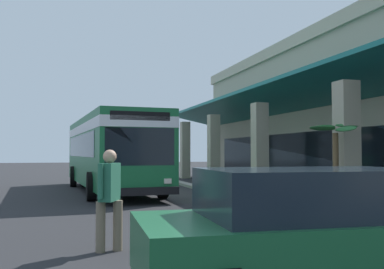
{
  "coord_description": "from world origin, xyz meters",
  "views": [
    {
      "loc": [
        17.52,
        -3.44,
        1.66
      ],
      "look_at": [
        1.2,
        1.31,
        2.36
      ],
      "focal_mm": 41.26,
      "sensor_mm": 36.0,
      "label": 1
    }
  ],
  "objects_px": {
    "transit_bus": "(110,148)",
    "parked_sedan_green": "(324,231)",
    "potted_palm": "(336,193)",
    "pedestrian": "(109,194)"
  },
  "relations": [
    {
      "from": "transit_bus",
      "to": "parked_sedan_green",
      "type": "xyz_separation_m",
      "value": [
        14.82,
        0.95,
        -1.1
      ]
    },
    {
      "from": "parked_sedan_green",
      "to": "potted_palm",
      "type": "bearing_deg",
      "value": 144.66
    },
    {
      "from": "potted_palm",
      "to": "parked_sedan_green",
      "type": "bearing_deg",
      "value": -35.34
    },
    {
      "from": "parked_sedan_green",
      "to": "potted_palm",
      "type": "height_order",
      "value": "potted_palm"
    },
    {
      "from": "potted_palm",
      "to": "transit_bus",
      "type": "bearing_deg",
      "value": -149.97
    },
    {
      "from": "pedestrian",
      "to": "potted_palm",
      "type": "height_order",
      "value": "potted_palm"
    },
    {
      "from": "transit_bus",
      "to": "potted_palm",
      "type": "height_order",
      "value": "transit_bus"
    },
    {
      "from": "parked_sedan_green",
      "to": "potted_palm",
      "type": "distance_m",
      "value": 7.25
    },
    {
      "from": "transit_bus",
      "to": "potted_palm",
      "type": "distance_m",
      "value": 10.37
    },
    {
      "from": "parked_sedan_green",
      "to": "pedestrian",
      "type": "xyz_separation_m",
      "value": [
        -3.07,
        -2.14,
        0.21
      ]
    }
  ]
}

